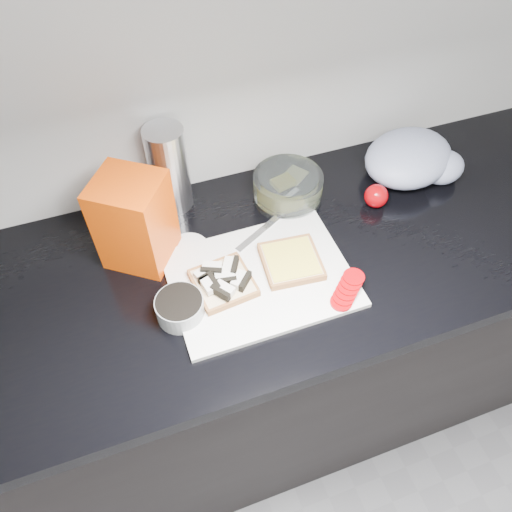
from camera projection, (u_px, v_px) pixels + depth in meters
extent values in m
cube|color=#B8B8B6|center=(265.00, 45.00, 1.10)|extent=(3.50, 0.02, 2.50)
cube|color=black|center=(295.00, 343.00, 1.56)|extent=(3.50, 0.60, 0.86)
cube|color=black|center=(306.00, 250.00, 1.21)|extent=(3.50, 0.64, 0.04)
cube|color=silver|center=(260.00, 278.00, 1.12)|extent=(0.40, 0.30, 0.01)
cube|color=#CAB28E|center=(223.00, 283.00, 1.10)|extent=(0.14, 0.14, 0.02)
cube|color=silver|center=(205.00, 273.00, 1.09)|extent=(0.05, 0.04, 0.02)
cube|color=black|center=(205.00, 273.00, 1.09)|extent=(0.05, 0.02, 0.02)
cube|color=silver|center=(212.00, 268.00, 1.10)|extent=(0.05, 0.04, 0.02)
cube|color=black|center=(212.00, 268.00, 1.10)|extent=(0.05, 0.03, 0.02)
cube|color=silver|center=(229.00, 266.00, 1.10)|extent=(0.04, 0.05, 0.02)
cube|color=black|center=(229.00, 266.00, 1.10)|extent=(0.03, 0.05, 0.02)
cube|color=silver|center=(208.00, 285.00, 1.07)|extent=(0.03, 0.05, 0.02)
cube|color=black|center=(208.00, 285.00, 1.07)|extent=(0.02, 0.05, 0.02)
cube|color=silver|center=(225.00, 278.00, 1.08)|extent=(0.05, 0.03, 0.02)
cube|color=black|center=(225.00, 278.00, 1.08)|extent=(0.05, 0.02, 0.02)
cube|color=silver|center=(240.00, 280.00, 1.08)|extent=(0.05, 0.05, 0.02)
cube|color=black|center=(240.00, 280.00, 1.08)|extent=(0.04, 0.04, 0.02)
cube|color=silver|center=(224.00, 289.00, 1.06)|extent=(0.05, 0.05, 0.02)
cube|color=black|center=(224.00, 289.00, 1.06)|extent=(0.04, 0.04, 0.02)
cube|color=#CAB28E|center=(291.00, 261.00, 1.13)|extent=(0.14, 0.14, 0.02)
cube|color=yellow|center=(291.00, 259.00, 1.13)|extent=(0.12, 0.12, 0.00)
cylinder|color=#960308|center=(341.00, 302.00, 1.07)|extent=(0.05, 0.05, 0.01)
cylinder|color=#960308|center=(344.00, 297.00, 1.07)|extent=(0.06, 0.06, 0.01)
cylinder|color=#960308|center=(346.00, 292.00, 1.08)|extent=(0.06, 0.06, 0.01)
cylinder|color=#960308|center=(349.00, 287.00, 1.08)|extent=(0.07, 0.07, 0.01)
cylinder|color=#960308|center=(351.00, 282.00, 1.09)|extent=(0.07, 0.07, 0.01)
cylinder|color=#960308|center=(354.00, 277.00, 1.09)|extent=(0.07, 0.07, 0.01)
cube|color=silver|center=(259.00, 233.00, 1.20)|extent=(0.14, 0.09, 0.00)
cube|color=silver|center=(288.00, 208.00, 1.25)|extent=(0.07, 0.04, 0.01)
cylinder|color=#929697|center=(180.00, 308.00, 1.05)|extent=(0.10, 0.10, 0.05)
cylinder|color=black|center=(179.00, 302.00, 1.03)|extent=(0.10, 0.10, 0.01)
cylinder|color=silver|center=(189.00, 248.00, 1.18)|extent=(0.12, 0.12, 0.01)
cylinder|color=silver|center=(288.00, 187.00, 1.27)|extent=(0.18, 0.18, 0.07)
cube|color=yellow|center=(283.00, 191.00, 1.26)|extent=(0.06, 0.05, 0.04)
cube|color=#DECF84|center=(294.00, 186.00, 1.29)|extent=(0.08, 0.07, 0.01)
cube|color=red|center=(135.00, 221.00, 1.09)|extent=(0.19, 0.19, 0.22)
cylinder|color=silver|center=(169.00, 169.00, 1.19)|extent=(0.09, 0.09, 0.23)
ellipsoid|color=#969DB8|center=(408.00, 158.00, 1.31)|extent=(0.30, 0.27, 0.11)
ellipsoid|color=#969DB8|center=(443.00, 167.00, 1.31)|extent=(0.15, 0.13, 0.08)
sphere|color=#960308|center=(376.00, 196.00, 1.25)|extent=(0.06, 0.06, 0.06)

